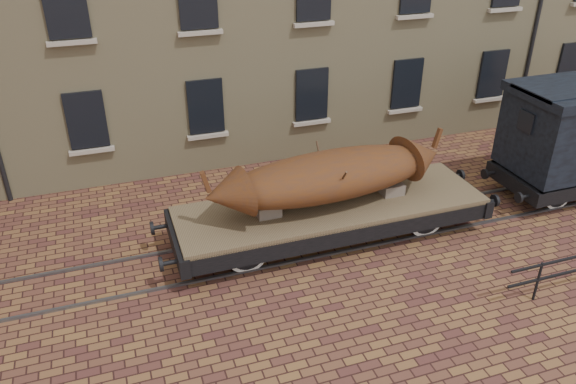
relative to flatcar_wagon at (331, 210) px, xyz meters
name	(u,v)px	position (x,y,z in m)	size (l,w,h in m)	color
ground	(342,235)	(0.36, 0.00, -0.84)	(90.00, 90.00, 0.00)	#4D2823
rail_track	(342,235)	(0.36, 0.00, -0.81)	(30.00, 1.52, 0.06)	#59595E
flatcar_wagon	(331,210)	(0.00, 0.00, 0.00)	(8.97, 2.43, 1.35)	brown
iron_boat	(330,175)	(-0.07, 0.00, 1.02)	(6.51, 2.19, 1.56)	#5B2D0F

